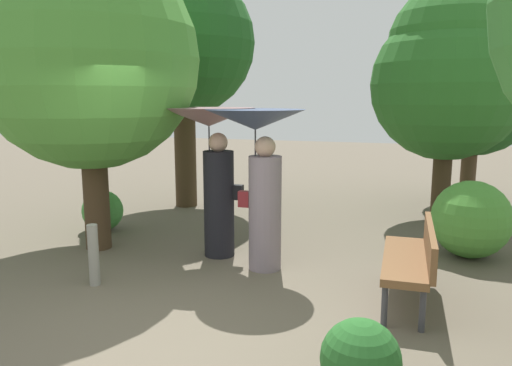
{
  "coord_description": "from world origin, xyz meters",
  "views": [
    {
      "loc": [
        2.03,
        -3.78,
        2.16
      ],
      "look_at": [
        0.0,
        2.77,
        0.95
      ],
      "focal_mm": 34.34,
      "sensor_mm": 36.0,
      "label": 1
    }
  ],
  "objects_px": {
    "tree_mid_left": "(182,29)",
    "tree_mid_right": "(449,72)",
    "park_bench": "(413,256)",
    "person_right": "(259,157)",
    "tree_near_left": "(87,41)",
    "path_marker_post": "(94,255)",
    "tree_far_back": "(475,82)",
    "person_left": "(213,152)"
  },
  "relations": [
    {
      "from": "tree_mid_right",
      "to": "path_marker_post",
      "type": "xyz_separation_m",
      "value": [
        -3.99,
        -4.36,
        -2.2
      ]
    },
    {
      "from": "tree_near_left",
      "to": "tree_far_back",
      "type": "xyz_separation_m",
      "value": [
        5.4,
        4.8,
        -0.46
      ]
    },
    {
      "from": "tree_far_back",
      "to": "park_bench",
      "type": "bearing_deg",
      "value": -101.29
    },
    {
      "from": "park_bench",
      "to": "tree_near_left",
      "type": "height_order",
      "value": "tree_near_left"
    },
    {
      "from": "person_right",
      "to": "tree_near_left",
      "type": "bearing_deg",
      "value": 81.91
    },
    {
      "from": "tree_mid_left",
      "to": "path_marker_post",
      "type": "relative_size",
      "value": 7.1
    },
    {
      "from": "tree_far_back",
      "to": "path_marker_post",
      "type": "distance_m",
      "value": 7.86
    },
    {
      "from": "park_bench",
      "to": "tree_mid_left",
      "type": "bearing_deg",
      "value": -130.31
    },
    {
      "from": "path_marker_post",
      "to": "person_right",
      "type": "bearing_deg",
      "value": 34.01
    },
    {
      "from": "tree_near_left",
      "to": "tree_far_back",
      "type": "bearing_deg",
      "value": 41.61
    },
    {
      "from": "person_left",
      "to": "tree_near_left",
      "type": "height_order",
      "value": "tree_near_left"
    },
    {
      "from": "tree_mid_left",
      "to": "person_right",
      "type": "bearing_deg",
      "value": -51.22
    },
    {
      "from": "park_bench",
      "to": "path_marker_post",
      "type": "height_order",
      "value": "park_bench"
    },
    {
      "from": "person_left",
      "to": "tree_mid_right",
      "type": "relative_size",
      "value": 0.5
    },
    {
      "from": "tree_mid_left",
      "to": "tree_mid_right",
      "type": "xyz_separation_m",
      "value": [
        4.78,
        0.2,
        -0.86
      ]
    },
    {
      "from": "tree_near_left",
      "to": "path_marker_post",
      "type": "relative_size",
      "value": 6.37
    },
    {
      "from": "park_bench",
      "to": "tree_mid_right",
      "type": "xyz_separation_m",
      "value": [
        0.48,
        3.79,
        2.05
      ]
    },
    {
      "from": "person_right",
      "to": "path_marker_post",
      "type": "xyz_separation_m",
      "value": [
        -1.66,
        -1.12,
        -1.07
      ]
    },
    {
      "from": "person_right",
      "to": "tree_near_left",
      "type": "relative_size",
      "value": 0.44
    },
    {
      "from": "person_right",
      "to": "park_bench",
      "type": "distance_m",
      "value": 2.14
    },
    {
      "from": "person_right",
      "to": "tree_mid_left",
      "type": "relative_size",
      "value": 0.39
    },
    {
      "from": "tree_mid_right",
      "to": "path_marker_post",
      "type": "relative_size",
      "value": 5.58
    },
    {
      "from": "tree_far_back",
      "to": "tree_mid_right",
      "type": "bearing_deg",
      "value": -110.05
    },
    {
      "from": "tree_far_back",
      "to": "person_right",
      "type": "bearing_deg",
      "value": -120.91
    },
    {
      "from": "park_bench",
      "to": "tree_mid_left",
      "type": "relative_size",
      "value": 0.29
    },
    {
      "from": "person_right",
      "to": "tree_mid_right",
      "type": "relative_size",
      "value": 0.5
    },
    {
      "from": "path_marker_post",
      "to": "park_bench",
      "type": "bearing_deg",
      "value": 9.27
    },
    {
      "from": "tree_mid_left",
      "to": "tree_mid_right",
      "type": "relative_size",
      "value": 1.27
    },
    {
      "from": "park_bench",
      "to": "person_left",
      "type": "bearing_deg",
      "value": -108.92
    },
    {
      "from": "tree_near_left",
      "to": "tree_mid_left",
      "type": "height_order",
      "value": "tree_mid_left"
    },
    {
      "from": "tree_mid_left",
      "to": "tree_far_back",
      "type": "distance_m",
      "value": 5.79
    },
    {
      "from": "tree_mid_left",
      "to": "tree_far_back",
      "type": "relative_size",
      "value": 1.33
    },
    {
      "from": "tree_mid_left",
      "to": "tree_mid_right",
      "type": "bearing_deg",
      "value": 2.35
    },
    {
      "from": "tree_near_left",
      "to": "path_marker_post",
      "type": "bearing_deg",
      "value": -56.92
    },
    {
      "from": "tree_near_left",
      "to": "tree_mid_right",
      "type": "bearing_deg",
      "value": 33.14
    },
    {
      "from": "person_left",
      "to": "path_marker_post",
      "type": "relative_size",
      "value": 2.79
    },
    {
      "from": "person_left",
      "to": "person_right",
      "type": "relative_size",
      "value": 1.0
    },
    {
      "from": "person_left",
      "to": "tree_mid_left",
      "type": "bearing_deg",
      "value": 26.67
    },
    {
      "from": "person_right",
      "to": "park_bench",
      "type": "relative_size",
      "value": 1.33
    },
    {
      "from": "park_bench",
      "to": "tree_far_back",
      "type": "relative_size",
      "value": 0.39
    },
    {
      "from": "person_right",
      "to": "tree_far_back",
      "type": "xyz_separation_m",
      "value": [
        2.94,
        4.91,
        1.01
      ]
    },
    {
      "from": "tree_near_left",
      "to": "tree_mid_left",
      "type": "distance_m",
      "value": 2.98
    }
  ]
}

